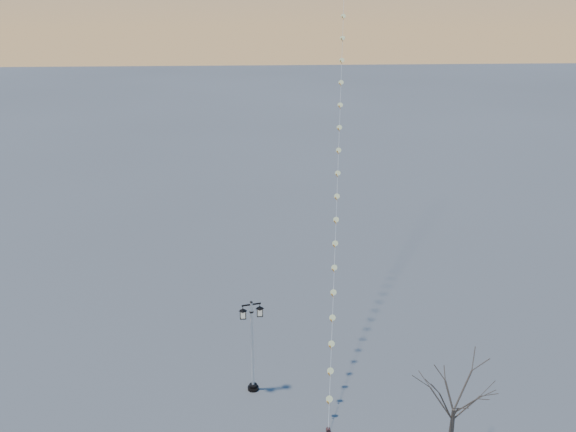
{
  "coord_description": "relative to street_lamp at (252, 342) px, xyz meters",
  "views": [
    {
      "loc": [
        -1.51,
        -22.52,
        18.83
      ],
      "look_at": [
        0.21,
        5.88,
        8.47
      ],
      "focal_mm": 38.45,
      "sensor_mm": 36.0,
      "label": 1
    }
  ],
  "objects": [
    {
      "name": "bare_tree",
      "position": [
        8.43,
        -5.15,
        0.2
      ],
      "size": [
        2.57,
        2.57,
        4.26
      ],
      "rotation": [
        0.0,
        0.0,
        0.14
      ],
      "color": "#42372D",
      "rests_on": "ground"
    },
    {
      "name": "street_lamp",
      "position": [
        0.0,
        0.0,
        0.0
      ],
      "size": [
        1.25,
        0.62,
        4.99
      ],
      "rotation": [
        0.0,
        0.0,
        0.23
      ],
      "color": "black",
      "rests_on": "ground"
    },
    {
      "name": "kite_train",
      "position": [
        5.87,
        12.74,
        14.54
      ],
      "size": [
        5.57,
        32.92,
        34.79
      ],
      "rotation": [
        0.0,
        0.0,
        0.34
      ],
      "color": "#351A18",
      "rests_on": "ground"
    }
  ]
}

